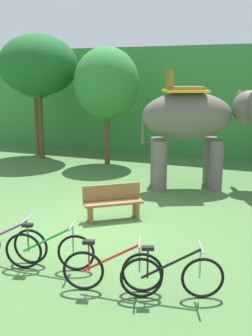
% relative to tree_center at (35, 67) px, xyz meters
% --- Properties ---
extents(ground_plane, '(80.00, 80.00, 0.00)m').
position_rel_tree_center_xyz_m(ground_plane, '(6.34, -7.54, -3.98)').
color(ground_plane, '#4C753D').
extents(foliage_hedge, '(36.00, 6.00, 4.91)m').
position_rel_tree_center_xyz_m(foliage_hedge, '(6.34, 5.14, -1.52)').
color(foliage_hedge, '#3D8E42').
rests_on(foliage_hedge, ground).
extents(tree_center, '(2.68, 2.68, 5.42)m').
position_rel_tree_center_xyz_m(tree_center, '(0.00, 0.00, 0.00)').
color(tree_center, brown).
rests_on(tree_center, ground).
extents(tree_far_left, '(3.35, 3.35, 5.35)m').
position_rel_tree_center_xyz_m(tree_far_left, '(0.59, -0.67, 0.07)').
color(tree_far_left, brown).
rests_on(tree_far_left, ground).
extents(tree_right, '(2.64, 2.64, 4.75)m').
position_rel_tree_center_xyz_m(tree_right, '(3.80, -0.71, -0.68)').
color(tree_right, brown).
rests_on(tree_right, ground).
extents(elephant, '(4.17, 2.98, 3.78)m').
position_rel_tree_center_xyz_m(elephant, '(7.99, -2.97, -1.77)').
color(elephant, '#665E56').
rests_on(elephant, ground).
extents(bike_purple, '(1.70, 0.52, 0.92)m').
position_rel_tree_center_xyz_m(bike_purple, '(5.67, -9.79, -3.59)').
color(bike_purple, black).
rests_on(bike_purple, ground).
extents(bike_green, '(1.65, 0.65, 0.92)m').
position_rel_tree_center_xyz_m(bike_green, '(6.65, -9.80, -3.59)').
color(bike_green, black).
rests_on(bike_green, ground).
extents(bike_red, '(1.65, 0.67, 0.92)m').
position_rel_tree_center_xyz_m(bike_red, '(8.05, -10.09, -3.59)').
color(bike_red, black).
rests_on(bike_red, ground).
extents(bike_black, '(1.61, 0.74, 0.92)m').
position_rel_tree_center_xyz_m(bike_black, '(9.04, -9.94, -3.59)').
color(bike_black, black).
rests_on(bike_black, ground).
extents(wooden_bench, '(1.44, 1.24, 0.89)m').
position_rel_tree_center_xyz_m(wooden_bench, '(6.66, -6.82, -3.50)').
color(wooden_bench, brown).
rests_on(wooden_bench, ground).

